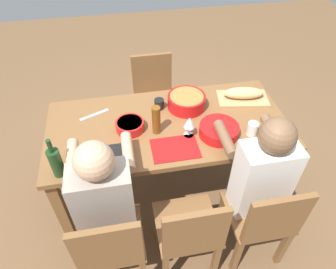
{
  "coord_description": "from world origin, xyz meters",
  "views": [
    {
      "loc": [
        -0.31,
        -1.65,
        2.22
      ],
      "look_at": [
        0.0,
        0.0,
        0.63
      ],
      "focal_mm": 32.39,
      "sensor_mm": 36.0,
      "label": 1
    }
  ],
  "objects_px": {
    "chair_near_center": "(190,232)",
    "napkin_stack": "(279,128)",
    "chair_far_center": "(154,94)",
    "diner_near_right": "(259,176)",
    "bread_loaf": "(244,93)",
    "beer_bottle": "(156,120)",
    "cup_near_right": "(252,129)",
    "chair_near_right": "(263,219)",
    "serving_bowl_greens": "(130,125)",
    "serving_bowl_salad": "(219,130)",
    "dining_table": "(168,132)",
    "cup_far_center": "(159,104)",
    "chair_near_left": "(111,246)",
    "diner_near_left": "(105,200)",
    "cutting_board": "(242,99)",
    "serving_bowl_fruit": "(187,101)",
    "wine_glass": "(189,123)",
    "wine_bottle": "(56,162)"
  },
  "relations": [
    {
      "from": "wine_bottle",
      "to": "cup_far_center",
      "type": "distance_m",
      "value": 0.9
    },
    {
      "from": "cup_far_center",
      "to": "napkin_stack",
      "type": "distance_m",
      "value": 0.91
    },
    {
      "from": "chair_near_center",
      "to": "beer_bottle",
      "type": "bearing_deg",
      "value": 98.14
    },
    {
      "from": "bread_loaf",
      "to": "dining_table",
      "type": "bearing_deg",
      "value": -164.62
    },
    {
      "from": "diner_near_left",
      "to": "cutting_board",
      "type": "xyz_separation_m",
      "value": [
        1.13,
        0.74,
        0.05
      ]
    },
    {
      "from": "chair_far_center",
      "to": "chair_near_right",
      "type": "bearing_deg",
      "value": -71.84
    },
    {
      "from": "diner_near_left",
      "to": "serving_bowl_fruit",
      "type": "relative_size",
      "value": 4.1
    },
    {
      "from": "chair_near_center",
      "to": "cutting_board",
      "type": "relative_size",
      "value": 2.12
    },
    {
      "from": "serving_bowl_greens",
      "to": "bread_loaf",
      "type": "distance_m",
      "value": 0.94
    },
    {
      "from": "serving_bowl_greens",
      "to": "serving_bowl_salad",
      "type": "relative_size",
      "value": 0.73
    },
    {
      "from": "diner_near_right",
      "to": "cup_far_center",
      "type": "height_order",
      "value": "diner_near_right"
    },
    {
      "from": "bread_loaf",
      "to": "wine_glass",
      "type": "height_order",
      "value": "wine_glass"
    },
    {
      "from": "bread_loaf",
      "to": "napkin_stack",
      "type": "distance_m",
      "value": 0.41
    },
    {
      "from": "chair_near_center",
      "to": "cup_far_center",
      "type": "relative_size",
      "value": 10.72
    },
    {
      "from": "chair_far_center",
      "to": "cup_near_right",
      "type": "xyz_separation_m",
      "value": [
        0.56,
        -0.96,
        0.31
      ]
    },
    {
      "from": "diner_near_left",
      "to": "bread_loaf",
      "type": "height_order",
      "value": "diner_near_left"
    },
    {
      "from": "diner_near_left",
      "to": "wine_glass",
      "type": "relative_size",
      "value": 7.23
    },
    {
      "from": "serving_bowl_fruit",
      "to": "cutting_board",
      "type": "xyz_separation_m",
      "value": [
        0.47,
        0.01,
        -0.05
      ]
    },
    {
      "from": "chair_near_right",
      "to": "serving_bowl_fruit",
      "type": "xyz_separation_m",
      "value": [
        -0.31,
        0.91,
        0.32
      ]
    },
    {
      "from": "diner_near_right",
      "to": "serving_bowl_greens",
      "type": "relative_size",
      "value": 5.91
    },
    {
      "from": "wine_glass",
      "to": "cup_far_center",
      "type": "bearing_deg",
      "value": 114.09
    },
    {
      "from": "diner_near_right",
      "to": "bread_loaf",
      "type": "bearing_deg",
      "value": 77.92
    },
    {
      "from": "napkin_stack",
      "to": "wine_bottle",
      "type": "bearing_deg",
      "value": -175.22
    },
    {
      "from": "chair_near_left",
      "to": "diner_near_right",
      "type": "bearing_deg",
      "value": 10.67
    },
    {
      "from": "chair_near_right",
      "to": "cup_near_right",
      "type": "xyz_separation_m",
      "value": [
        0.07,
        0.52,
        0.31
      ]
    },
    {
      "from": "serving_bowl_salad",
      "to": "beer_bottle",
      "type": "bearing_deg",
      "value": 165.79
    },
    {
      "from": "diner_near_right",
      "to": "chair_near_right",
      "type": "bearing_deg",
      "value": -90.0
    },
    {
      "from": "diner_near_left",
      "to": "cup_near_right",
      "type": "distance_m",
      "value": 1.11
    },
    {
      "from": "chair_near_left",
      "to": "diner_near_left",
      "type": "height_order",
      "value": "diner_near_left"
    },
    {
      "from": "serving_bowl_greens",
      "to": "cutting_board",
      "type": "height_order",
      "value": "serving_bowl_greens"
    },
    {
      "from": "chair_near_right",
      "to": "bread_loaf",
      "type": "bearing_deg",
      "value": 80.28
    },
    {
      "from": "beer_bottle",
      "to": "cup_far_center",
      "type": "relative_size",
      "value": 2.78
    },
    {
      "from": "dining_table",
      "to": "beer_bottle",
      "type": "bearing_deg",
      "value": -143.58
    },
    {
      "from": "bread_loaf",
      "to": "beer_bottle",
      "type": "distance_m",
      "value": 0.78
    },
    {
      "from": "napkin_stack",
      "to": "beer_bottle",
      "type": "bearing_deg",
      "value": 170.93
    },
    {
      "from": "serving_bowl_greens",
      "to": "cup_far_center",
      "type": "relative_size",
      "value": 2.56
    },
    {
      "from": "chair_far_center",
      "to": "serving_bowl_greens",
      "type": "bearing_deg",
      "value": -110.33
    },
    {
      "from": "serving_bowl_salad",
      "to": "cup_far_center",
      "type": "relative_size",
      "value": 3.52
    },
    {
      "from": "beer_bottle",
      "to": "chair_near_center",
      "type": "bearing_deg",
      "value": -81.86
    },
    {
      "from": "chair_far_center",
      "to": "diner_near_right",
      "type": "distance_m",
      "value": 1.41
    },
    {
      "from": "cup_far_center",
      "to": "diner_near_right",
      "type": "bearing_deg",
      "value": -55.38
    },
    {
      "from": "cup_near_right",
      "to": "chair_near_center",
      "type": "bearing_deg",
      "value": -137.0
    },
    {
      "from": "cutting_board",
      "to": "cup_far_center",
      "type": "bearing_deg",
      "value": 178.5
    },
    {
      "from": "chair_near_center",
      "to": "serving_bowl_salad",
      "type": "bearing_deg",
      "value": 59.63
    },
    {
      "from": "bread_loaf",
      "to": "beer_bottle",
      "type": "xyz_separation_m",
      "value": [
        -0.74,
        -0.25,
        0.04
      ]
    },
    {
      "from": "dining_table",
      "to": "bread_loaf",
      "type": "relative_size",
      "value": 5.53
    },
    {
      "from": "napkin_stack",
      "to": "chair_near_center",
      "type": "bearing_deg",
      "value": -145.6
    },
    {
      "from": "cutting_board",
      "to": "serving_bowl_salad",
      "type": "bearing_deg",
      "value": -131.43
    },
    {
      "from": "chair_near_center",
      "to": "napkin_stack",
      "type": "height_order",
      "value": "chair_near_center"
    },
    {
      "from": "chair_far_center",
      "to": "cup_far_center",
      "type": "xyz_separation_m",
      "value": [
        -0.03,
        -0.55,
        0.3
      ]
    }
  ]
}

